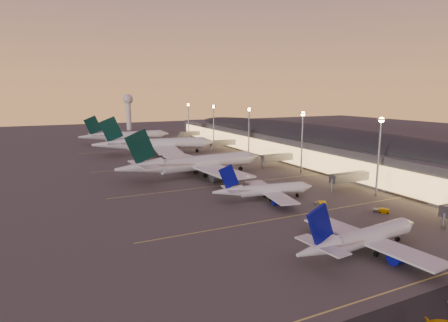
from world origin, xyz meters
The scene contains 12 objects.
ground centered at (0.00, 0.00, 0.00)m, with size 700.00×700.00×0.00m, color #3C3A37.
airliner_narrow_south centered at (-2.79, -31.38, 3.35)m, with size 36.29×32.56×12.96m.
airliner_narrow_north centered at (0.24, 12.22, 3.13)m, with size 33.88×30.59×12.12m.
airliner_wide_near centered at (-7.12, 53.17, 5.31)m, with size 64.46×58.99×20.61m.
airliner_wide_mid centered at (-5.85, 114.96, 5.52)m, with size 66.92×61.64×21.44m.
airliner_wide_far centered at (-11.37, 168.13, 4.98)m, with size 60.41×55.04×19.34m.
terminal_building centered at (61.84, 72.47, 8.78)m, with size 56.35×255.00×17.46m.
light_masts centered at (36.00, 65.00, 17.55)m, with size 2.20×217.20×25.90m.
radar_tower centered at (10.00, 260.00, 21.87)m, with size 9.00×9.00×32.50m.
lane_markings centered at (0.00, 40.00, 0.01)m, with size 90.00×180.36×0.00m.
baggage_tug_c centered at (13.03, 0.29, 0.47)m, with size 3.70×2.58×1.03m.
baggage_tug_d centered at (23.35, -13.63, 0.57)m, with size 4.05×4.12×1.24m.
Camera 1 is at (-61.47, -85.62, 33.51)m, focal length 30.00 mm.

